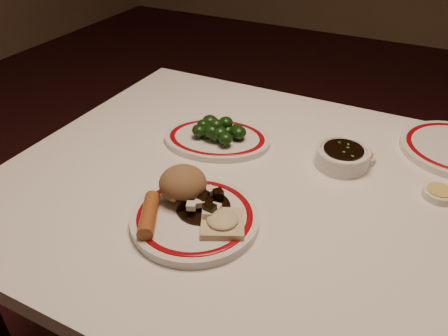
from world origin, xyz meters
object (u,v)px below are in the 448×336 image
Objects in this scene: main_plate at (195,218)px; broccoli_pile at (217,129)px; stirfry_heap at (203,203)px; spring_roll at (149,215)px; soy_bowl at (342,157)px; dining_table at (281,223)px; fried_wonton at (223,222)px; broccoli_plate at (217,139)px; rice_mound at (183,183)px.

broccoli_pile is (-0.10, 0.27, 0.03)m from main_plate.
spring_roll is at bearing -132.42° from stirfry_heap.
spring_roll is 0.45m from soy_bowl.
spring_roll is 0.32m from broccoli_pile.
spring_roll is 0.87× the size of broccoli_pile.
main_plate is at bearing 10.86° from spring_roll.
dining_table is 0.20m from soy_bowl.
stirfry_heap is (-0.06, 0.03, 0.00)m from fried_wonton.
fried_wonton is (0.13, 0.05, -0.00)m from spring_roll.
stirfry_heap is at bearing -68.01° from broccoli_plate.
rice_mound reaches higher than spring_roll.
main_plate is at bearing -70.43° from broccoli_plate.
rice_mound is 0.31× the size of broccoli_plate.
main_plate is at bearing -38.35° from rice_mound.
spring_roll reaches higher than broccoli_plate.
main_plate is 0.29m from broccoli_pile.
stirfry_heap is at bearing -68.03° from broccoli_pile.
spring_roll is 0.36× the size of broccoli_plate.
main_plate is (-0.11, -0.17, 0.10)m from dining_table.
spring_roll is (-0.02, -0.09, -0.02)m from rice_mound.
dining_table is 0.22m from fried_wonton.
rice_mound is at bearing -130.90° from soy_bowl.
broccoli_pile reaches higher than dining_table.
broccoli_plate is at bearing -172.36° from soy_bowl.
broccoli_pile is (-0.05, 0.23, -0.01)m from rice_mound.
dining_table is 0.22m from stirfry_heap.
broccoli_pile is at bearing 68.04° from spring_roll.
fried_wonton reaches higher than main_plate.
rice_mound is 0.09m from spring_roll.
dining_table is at bearing 23.54° from spring_roll.
rice_mound reaches higher than soy_bowl.
stirfry_heap is (0.07, 0.08, -0.00)m from spring_roll.
main_plate is 0.37m from soy_bowl.
rice_mound is 0.25m from broccoli_plate.
stirfry_heap is at bearing 81.32° from main_plate.
soy_bowl is at bearing 60.81° from dining_table.
fried_wonton is 0.35m from soy_bowl.
dining_table is at bearing -119.19° from soy_bowl.
stirfry_heap is at bearing -123.37° from soy_bowl.
dining_table is 0.23m from main_plate.
spring_roll is at bearing -129.06° from dining_table.
rice_mound is 0.24m from broccoli_pile.
fried_wonton is at bearing -26.45° from stirfry_heap.
fried_wonton is 0.83× the size of broccoli_pile.
main_plate is 0.85× the size of broccoli_plate.
soy_bowl is at bearing 56.63° from stirfry_heap.
main_plate is 2.06× the size of broccoli_pile.
soy_bowl is (0.14, 0.32, -0.01)m from fried_wonton.
stirfry_heap reaches higher than dining_table.
rice_mound reaches higher than broccoli_pile.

